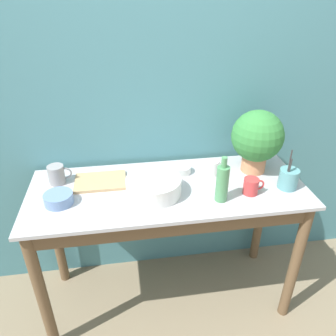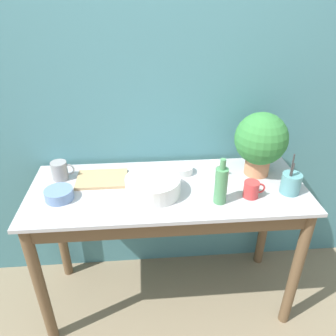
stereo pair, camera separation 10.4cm
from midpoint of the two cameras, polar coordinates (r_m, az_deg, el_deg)
The scene contains 13 objects.
ground_plane at distance 2.17m, azimuth 2.26°, elevation -27.08°, with size 12.00×12.00×0.00m, color #7F7056.
wall_back at distance 1.93m, azimuth 0.71°, elevation 11.15°, with size 6.00×0.05×2.40m.
counter_table at distance 1.85m, azimuth 1.69°, elevation -8.26°, with size 1.49×0.59×0.85m.
potted_plant at distance 1.88m, azimuth 17.40°, elevation 4.55°, with size 0.29×0.29×0.36m.
bowl_wash_large at distance 1.69m, azimuth -0.88°, elevation -3.12°, with size 0.29×0.29×0.09m.
bottle_tall at distance 1.63m, azimuth 11.03°, elevation -2.93°, with size 0.06×0.06×0.24m.
mug_grey at distance 1.89m, azimuth -16.81°, elevation -0.46°, with size 0.13×0.09×0.10m.
mug_white at distance 1.87m, azimuth 9.72°, elevation -0.21°, with size 0.11×0.07×0.08m.
mug_red at distance 1.74m, azimuth 16.04°, elevation -3.63°, with size 0.11×0.08×0.09m.
bowl_small_enamel_white at distance 1.89m, azimuth 4.20°, elevation -0.31°, with size 0.11×0.11×0.04m.
bowl_small_blue at distance 1.73m, azimuth -16.82°, elevation -4.43°, with size 0.14×0.14×0.06m.
utensil_cup at distance 1.83m, azimuth 22.14°, elevation -2.50°, with size 0.10×0.10×0.23m.
tray_board at distance 1.85m, azimuth -9.85°, elevation -1.92°, with size 0.28×0.19×0.02m.
Camera 2 is at (-0.12, -1.18, 1.82)m, focal length 35.00 mm.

